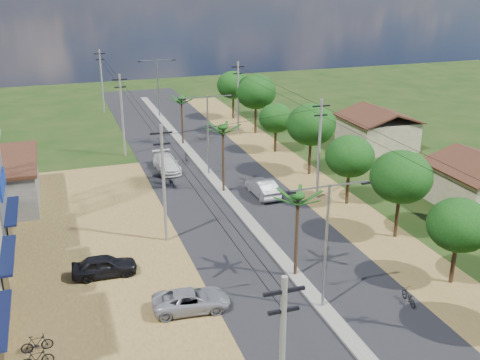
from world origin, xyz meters
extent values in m
plane|color=black|center=(0.00, 0.00, 0.00)|extent=(160.00, 160.00, 0.00)
cube|color=black|center=(0.00, 15.00, 0.02)|extent=(12.00, 110.00, 0.04)
cube|color=#605E56|center=(0.00, 18.00, 0.09)|extent=(1.00, 90.00, 0.18)
cube|color=brown|center=(-15.00, 8.00, 0.02)|extent=(18.00, 46.00, 0.04)
cube|color=brown|center=(8.50, 15.00, 0.01)|extent=(5.00, 90.00, 0.03)
cube|color=#0D1438|center=(-17.60, 0.00, 3.10)|extent=(0.80, 5.40, 0.15)
cube|color=#0D1438|center=(-17.60, 7.00, 3.10)|extent=(0.80, 5.40, 0.15)
cube|color=black|center=(-17.95, 7.00, 1.30)|extent=(0.10, 3.00, 2.40)
cube|color=#0D1438|center=(-17.60, 14.00, 3.10)|extent=(0.80, 5.40, 0.15)
cube|color=black|center=(-17.95, 14.00, 1.30)|extent=(0.10, 3.00, 2.40)
cube|color=navy|center=(-17.92, 14.00, 5.20)|extent=(0.12, 4.20, 1.20)
cube|color=gray|center=(20.00, 10.00, 1.65)|extent=(7.00, 7.00, 3.30)
cube|color=gray|center=(21.00, 28.00, 1.65)|extent=(7.00, 7.00, 3.30)
cylinder|color=black|center=(9.30, 0.00, 1.92)|extent=(0.28, 0.28, 3.85)
ellipsoid|color=black|center=(9.30, 0.00, 4.12)|extent=(4.00, 4.00, 3.40)
cylinder|color=black|center=(9.70, 7.00, 2.27)|extent=(0.28, 0.28, 4.55)
ellipsoid|color=black|center=(9.70, 7.00, 4.88)|extent=(4.60, 4.60, 3.91)
cylinder|color=black|center=(9.40, 14.00, 2.03)|extent=(0.28, 0.28, 4.06)
ellipsoid|color=black|center=(9.40, 14.00, 4.35)|extent=(4.20, 4.20, 3.57)
cylinder|color=black|center=(9.60, 22.00, 2.38)|extent=(0.28, 0.28, 4.76)
ellipsoid|color=black|center=(9.60, 22.00, 5.10)|extent=(4.80, 4.80, 4.08)
cylinder|color=black|center=(9.20, 30.00, 1.82)|extent=(0.28, 0.28, 3.64)
ellipsoid|color=black|center=(9.20, 30.00, 3.90)|extent=(3.80, 3.80, 3.23)
cylinder|color=black|center=(9.80, 38.00, 2.45)|extent=(0.28, 0.28, 4.90)
ellipsoid|color=black|center=(9.80, 38.00, 5.25)|extent=(5.00, 5.00, 4.25)
cylinder|color=black|center=(9.50, 46.00, 2.17)|extent=(0.28, 0.28, 4.34)
ellipsoid|color=black|center=(9.50, 46.00, 4.65)|extent=(4.40, 4.40, 3.74)
cylinder|color=black|center=(0.00, 4.00, 2.90)|extent=(0.22, 0.22, 5.80)
cylinder|color=black|center=(0.00, 20.00, 3.10)|extent=(0.22, 0.22, 6.20)
cylinder|color=black|center=(0.00, 36.00, 2.75)|extent=(0.22, 0.22, 5.50)
cylinder|color=gray|center=(0.00, 0.00, 4.00)|extent=(0.16, 0.16, 8.00)
cube|color=gray|center=(1.20, 0.00, 7.90)|extent=(2.40, 0.08, 0.08)
cube|color=gray|center=(-1.20, 0.00, 7.90)|extent=(2.40, 0.08, 0.08)
cube|color=black|center=(2.30, 0.00, 7.80)|extent=(0.50, 0.18, 0.12)
cube|color=black|center=(-2.30, 0.00, 7.80)|extent=(0.50, 0.18, 0.12)
cylinder|color=gray|center=(0.00, 25.00, 4.00)|extent=(0.16, 0.16, 8.00)
cube|color=gray|center=(1.20, 25.00, 7.90)|extent=(2.40, 0.08, 0.08)
cube|color=gray|center=(-1.20, 25.00, 7.90)|extent=(2.40, 0.08, 0.08)
cube|color=black|center=(2.30, 25.00, 7.80)|extent=(0.50, 0.18, 0.12)
cube|color=black|center=(-2.30, 25.00, 7.80)|extent=(0.50, 0.18, 0.12)
cylinder|color=gray|center=(0.00, 50.00, 4.00)|extent=(0.16, 0.16, 8.00)
cube|color=gray|center=(1.20, 50.00, 7.90)|extent=(2.40, 0.08, 0.08)
cube|color=gray|center=(-1.20, 50.00, 7.90)|extent=(2.40, 0.08, 0.08)
cube|color=black|center=(2.30, 50.00, 7.80)|extent=(0.50, 0.18, 0.12)
cube|color=black|center=(-2.30, 50.00, 7.80)|extent=(0.50, 0.18, 0.12)
cube|color=black|center=(-7.00, -10.00, 8.40)|extent=(1.60, 0.12, 0.12)
cube|color=black|center=(-7.00, -10.00, 7.60)|extent=(1.20, 0.12, 0.12)
cylinder|color=#605E56|center=(-7.00, 12.00, 4.50)|extent=(0.24, 0.24, 9.00)
cube|color=black|center=(-7.00, 12.00, 8.40)|extent=(1.60, 0.12, 0.12)
cube|color=black|center=(-7.00, 12.00, 7.60)|extent=(1.20, 0.12, 0.12)
cylinder|color=#605E56|center=(-7.00, 34.00, 4.50)|extent=(0.24, 0.24, 9.00)
cube|color=black|center=(-7.00, 34.00, 8.40)|extent=(1.60, 0.12, 0.12)
cube|color=black|center=(-7.00, 34.00, 7.60)|extent=(1.20, 0.12, 0.12)
cylinder|color=#605E56|center=(-7.00, 55.00, 4.50)|extent=(0.24, 0.24, 9.00)
cube|color=black|center=(-7.00, 55.00, 8.40)|extent=(1.60, 0.12, 0.12)
cube|color=black|center=(-7.00, 55.00, 7.60)|extent=(1.20, 0.12, 0.12)
cylinder|color=#605E56|center=(7.50, 16.00, 4.50)|extent=(0.24, 0.24, 9.00)
cube|color=black|center=(7.50, 16.00, 8.40)|extent=(1.60, 0.12, 0.12)
cube|color=black|center=(7.50, 16.00, 7.60)|extent=(1.20, 0.12, 0.12)
cylinder|color=#605E56|center=(7.50, 38.00, 4.50)|extent=(0.24, 0.24, 9.00)
cube|color=black|center=(7.50, 38.00, 8.40)|extent=(1.60, 0.12, 0.12)
cube|color=black|center=(7.50, 38.00, 7.60)|extent=(1.20, 0.12, 0.12)
imported|color=gray|center=(3.08, 18.04, 0.78)|extent=(1.82, 4.79, 1.56)
imported|color=silver|center=(-3.70, 27.58, 0.77)|extent=(2.22, 5.33, 1.54)
imported|color=gray|center=(-7.50, 2.36, 0.65)|extent=(4.85, 2.61, 1.29)
imported|color=black|center=(-11.97, 8.16, 0.72)|extent=(4.30, 1.89, 1.44)
imported|color=black|center=(5.20, -1.23, 0.43)|extent=(0.80, 1.71, 0.87)
imported|color=black|center=(-4.20, 23.01, 0.42)|extent=(0.65, 1.62, 0.84)
imported|color=black|center=(-1.20, 29.54, 0.50)|extent=(0.82, 1.71, 0.99)
imported|color=black|center=(-16.24, -0.07, 0.50)|extent=(1.69, 0.55, 1.00)
imported|color=black|center=(-16.24, 1.23, 0.50)|extent=(1.69, 0.55, 1.00)
camera|label=1|loc=(-14.07, -25.83, 19.04)|focal=42.00mm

